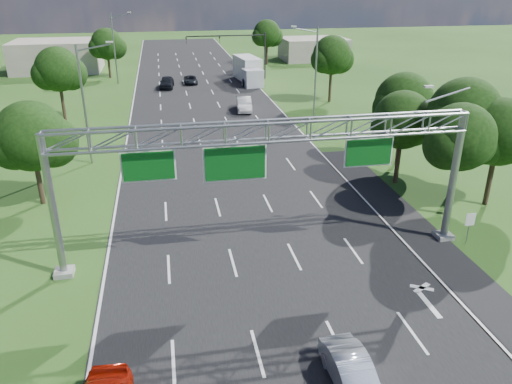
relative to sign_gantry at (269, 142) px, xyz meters
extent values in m
plane|color=#254815|center=(-0.33, 18.00, -6.89)|extent=(220.00, 220.00, 0.00)
cube|color=black|center=(-0.33, 18.00, -6.89)|extent=(18.00, 180.00, 0.02)
cube|color=black|center=(9.87, 2.00, -6.89)|extent=(3.00, 30.00, 0.02)
cube|color=gray|center=(11.17, 0.00, -6.74)|extent=(1.00, 1.00, 0.30)
cylinder|color=gray|center=(11.17, 0.00, -2.89)|extent=(0.44, 0.44, 8.00)
cube|color=gray|center=(-11.33, 0.00, -6.74)|extent=(1.00, 1.00, 0.30)
cylinder|color=gray|center=(-11.33, 0.00, -2.89)|extent=(0.40, 0.40, 8.00)
cylinder|color=gray|center=(9.97, 0.00, 2.11)|extent=(2.54, 0.12, 0.79)
cube|color=beige|center=(8.77, 0.00, 2.61)|extent=(0.50, 0.22, 0.12)
cube|color=white|center=(-6.33, -0.02, -0.89)|extent=(2.80, 0.05, 1.70)
cube|color=#0A5015|center=(-6.33, -0.08, -0.89)|extent=(2.62, 0.05, 1.52)
cube|color=white|center=(-1.83, -0.02, -1.04)|extent=(3.40, 0.05, 2.00)
cube|color=#0A5015|center=(-1.83, -0.08, -1.04)|extent=(3.22, 0.05, 1.82)
cube|color=white|center=(5.67, -0.02, -0.89)|extent=(2.80, 0.05, 1.70)
cube|color=#0A5015|center=(5.67, -0.08, -0.89)|extent=(2.62, 0.05, 1.52)
cylinder|color=gray|center=(12.07, -1.00, -5.89)|extent=(0.06, 0.06, 2.00)
cube|color=white|center=(12.07, -1.03, -5.19)|extent=(0.60, 0.04, 0.80)
cylinder|color=black|center=(10.67, 53.00, -3.39)|extent=(0.24, 0.24, 7.00)
cylinder|color=black|center=(4.67, 53.00, -0.29)|extent=(12.00, 0.18, 0.18)
imported|color=black|center=(-1.33, 53.00, -0.84)|extent=(0.18, 0.22, 1.10)
imported|color=black|center=(3.67, 53.00, -0.84)|extent=(0.18, 0.22, 1.10)
imported|color=black|center=(8.67, 53.00, -0.84)|extent=(0.18, 0.22, 1.10)
cylinder|color=gray|center=(-11.83, 18.00, -1.89)|extent=(0.20, 0.20, 10.00)
cylinder|color=gray|center=(-10.53, 18.00, 2.81)|extent=(2.78, 0.12, 0.60)
cube|color=beige|center=(-9.23, 18.00, 3.21)|extent=(0.55, 0.22, 0.12)
cylinder|color=gray|center=(-11.83, 53.00, -1.89)|extent=(0.20, 0.20, 10.00)
cylinder|color=gray|center=(-10.53, 53.00, 2.81)|extent=(2.78, 0.12, 0.60)
cube|color=beige|center=(-9.23, 53.00, 3.21)|extent=(0.55, 0.22, 0.12)
cylinder|color=gray|center=(11.17, 28.00, -1.89)|extent=(0.20, 0.20, 10.00)
cylinder|color=gray|center=(9.87, 28.00, 2.81)|extent=(2.78, 0.12, 0.60)
cube|color=beige|center=(8.57, 28.00, 3.21)|extent=(0.55, 0.22, 0.12)
cylinder|color=#2D2116|center=(13.17, 3.00, -5.02)|extent=(0.36, 0.36, 3.74)
sphere|color=black|center=(13.17, 3.00, -1.39)|extent=(4.40, 4.40, 4.40)
sphere|color=black|center=(14.27, 3.40, -1.94)|extent=(3.30, 3.30, 3.30)
sphere|color=black|center=(12.18, 2.70, -1.83)|extent=(3.08, 3.08, 3.08)
cylinder|color=#2D2116|center=(15.17, 6.00, -4.80)|extent=(0.36, 0.36, 4.18)
sphere|color=black|center=(15.17, 6.00, -0.71)|extent=(5.00, 5.00, 5.00)
sphere|color=black|center=(16.42, 6.40, -1.34)|extent=(3.75, 3.75, 3.75)
sphere|color=black|center=(14.04, 5.70, -1.21)|extent=(3.50, 3.50, 3.50)
cylinder|color=#2D2116|center=(12.17, 9.00, -5.24)|extent=(0.36, 0.36, 3.30)
sphere|color=black|center=(12.17, 9.00, -1.83)|extent=(4.40, 4.40, 4.40)
sphere|color=black|center=(13.27, 9.40, -2.38)|extent=(3.30, 3.30, 3.30)
sphere|color=black|center=(11.18, 8.70, -2.27)|extent=(3.08, 3.08, 3.08)
cylinder|color=#2D2116|center=(16.67, 4.00, -5.13)|extent=(0.36, 0.36, 3.52)
sphere|color=black|center=(16.67, 4.00, -1.53)|extent=(4.60, 4.60, 4.60)
sphere|color=black|center=(17.82, 4.40, -2.11)|extent=(3.45, 3.45, 3.45)
sphere|color=black|center=(15.63, 3.70, -1.99)|extent=(3.22, 3.22, 3.22)
cylinder|color=#2D2116|center=(14.17, 13.00, -5.13)|extent=(0.36, 0.36, 3.52)
sphere|color=black|center=(14.17, 13.00, -1.45)|extent=(4.80, 4.80, 4.80)
sphere|color=black|center=(15.37, 13.40, -2.05)|extent=(3.60, 3.60, 3.60)
sphere|color=black|center=(13.09, 12.70, -1.93)|extent=(3.36, 3.36, 3.36)
cylinder|color=#2D2116|center=(-14.33, 10.00, -5.35)|extent=(0.36, 0.36, 3.08)
sphere|color=black|center=(-14.33, 10.00, -1.89)|extent=(4.80, 4.80, 4.80)
sphere|color=black|center=(-13.13, 10.40, -2.49)|extent=(3.60, 3.60, 3.60)
sphere|color=black|center=(-15.41, 9.70, -2.37)|extent=(3.36, 3.36, 3.36)
cylinder|color=#2D2116|center=(-16.33, 33.00, -5.02)|extent=(0.36, 0.36, 3.74)
sphere|color=black|center=(-16.33, 33.00, -1.23)|extent=(4.80, 4.80, 4.80)
sphere|color=black|center=(-15.13, 33.40, -1.83)|extent=(3.60, 3.60, 3.60)
sphere|color=black|center=(-17.41, 32.70, -1.71)|extent=(3.36, 3.36, 3.36)
cylinder|color=#2D2116|center=(-13.33, 58.00, -5.24)|extent=(0.36, 0.36, 3.30)
sphere|color=black|center=(-13.33, 58.00, -1.67)|extent=(4.80, 4.80, 4.80)
sphere|color=black|center=(-12.13, 58.40, -2.27)|extent=(3.60, 3.60, 3.60)
sphere|color=black|center=(-14.41, 57.70, -2.15)|extent=(3.36, 3.36, 3.36)
cylinder|color=#2D2116|center=(15.67, 36.00, -4.91)|extent=(0.36, 0.36, 3.96)
sphere|color=black|center=(15.67, 36.00, -1.01)|extent=(4.80, 4.80, 4.80)
sphere|color=black|center=(16.87, 36.40, -1.61)|extent=(3.60, 3.60, 3.60)
sphere|color=black|center=(14.59, 35.70, -1.49)|extent=(3.36, 3.36, 3.36)
cylinder|color=#2D2116|center=(13.67, 66.00, -5.13)|extent=(0.36, 0.36, 3.52)
sphere|color=black|center=(13.67, 66.00, -1.45)|extent=(4.80, 4.80, 4.80)
sphere|color=black|center=(14.87, 66.40, -2.05)|extent=(3.60, 3.60, 3.60)
sphere|color=black|center=(12.59, 65.70, -1.93)|extent=(3.36, 3.36, 3.36)
cube|color=gray|center=(-22.33, 66.00, -4.39)|extent=(14.00, 10.00, 5.00)
cube|color=gray|center=(23.67, 70.00, -4.89)|extent=(12.00, 9.00, 4.00)
imported|color=silver|center=(1.15, -10.59, -6.21)|extent=(1.60, 4.20, 1.37)
imported|color=black|center=(-1.09, 51.04, -6.33)|extent=(1.91, 4.05, 1.12)
imported|color=black|center=(-4.67, 48.57, -6.08)|extent=(2.40, 4.92, 1.62)
imported|color=#B9B9B9|center=(4.15, 33.53, -6.10)|extent=(2.18, 4.96, 1.58)
cube|color=silver|center=(7.67, 51.80, -5.01)|extent=(3.60, 7.15, 3.43)
cube|color=silver|center=(7.67, 47.00, -5.63)|extent=(2.93, 2.83, 2.51)
cylinder|color=black|center=(6.41, 47.23, -6.32)|extent=(0.40, 1.14, 1.14)
cylinder|color=black|center=(8.93, 47.23, -6.32)|extent=(0.40, 1.14, 1.14)
cylinder|color=black|center=(6.41, 54.08, -6.32)|extent=(0.40, 1.14, 1.14)
cylinder|color=black|center=(8.93, 54.08, -6.32)|extent=(0.40, 1.14, 1.14)
camera|label=1|loc=(-5.33, -24.66, 8.13)|focal=35.00mm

